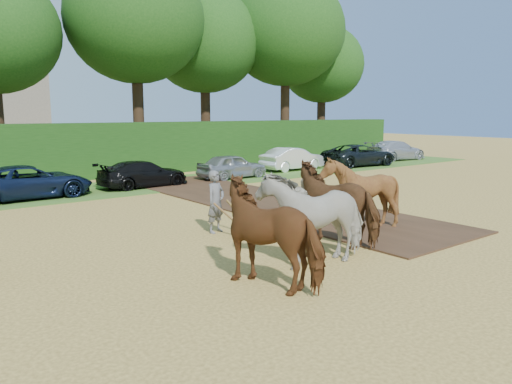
# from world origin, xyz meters

# --- Properties ---
(ground) EXTENTS (120.00, 120.00, 0.00)m
(ground) POSITION_xyz_m (0.00, 0.00, 0.00)
(ground) COLOR gold
(ground) RESTS_ON ground
(earth_strip) EXTENTS (4.50, 17.00, 0.05)m
(earth_strip) POSITION_xyz_m (1.50, 7.00, 0.03)
(earth_strip) COLOR #472D1C
(earth_strip) RESTS_ON ground
(grass_verge) EXTENTS (50.00, 5.00, 0.03)m
(grass_verge) POSITION_xyz_m (0.00, 14.00, 0.01)
(grass_verge) COLOR #38601E
(grass_verge) RESTS_ON ground
(hedgerow) EXTENTS (46.00, 1.60, 3.00)m
(hedgerow) POSITION_xyz_m (0.00, 18.50, 1.50)
(hedgerow) COLOR #14380F
(hedgerow) RESTS_ON ground
(spectator_near) EXTENTS (0.97, 1.08, 1.83)m
(spectator_near) POSITION_xyz_m (0.75, 3.50, 0.91)
(spectator_near) COLOR tan
(spectator_near) RESTS_ON ground
(plough_team) EXTENTS (7.48, 6.30, 2.24)m
(plough_team) POSITION_xyz_m (-1.74, 0.48, 1.11)
(plough_team) COLOR #5A2D16
(plough_team) RESTS_ON ground
(parked_cars) EXTENTS (41.04, 3.64, 1.48)m
(parked_cars) POSITION_xyz_m (4.71, 13.85, 0.70)
(parked_cars) COLOR #A8ACAF
(parked_cars) RESTS_ON ground
(treeline) EXTENTS (48.70, 10.60, 14.21)m
(treeline) POSITION_xyz_m (-1.69, 21.69, 8.97)
(treeline) COLOR #382616
(treeline) RESTS_ON ground
(church) EXTENTS (5.20, 5.20, 27.00)m
(church) POSITION_xyz_m (4.00, 55.00, 13.73)
(church) COLOR slate
(church) RESTS_ON ground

